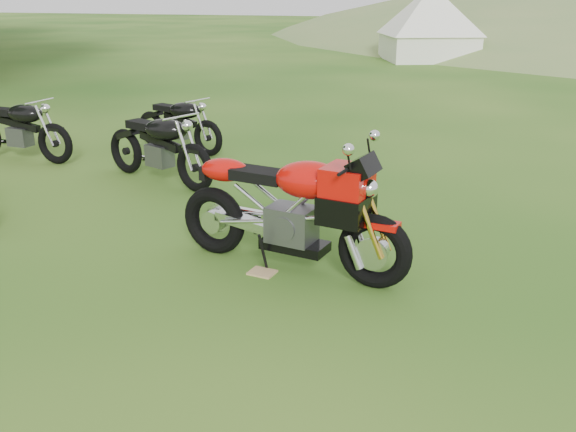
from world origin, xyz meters
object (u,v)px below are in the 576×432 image
(plywood_board, at_px, (262,272))
(vintage_moto_c, at_px, (158,145))
(vintage_moto_d, at_px, (178,122))
(tent_left, at_px, (429,23))
(sport_motorcycle, at_px, (290,201))
(vintage_moto_b, at_px, (18,127))

(plywood_board, xyz_separation_m, vintage_moto_c, (-2.29, 2.45, 0.51))
(vintage_moto_d, xyz_separation_m, tent_left, (2.66, 15.58, 0.85))
(sport_motorcycle, height_order, vintage_moto_c, sport_motorcycle)
(vintage_moto_b, bearing_deg, vintage_moto_d, 36.38)
(plywood_board, relative_size, vintage_moto_b, 0.12)
(sport_motorcycle, height_order, plywood_board, sport_motorcycle)
(vintage_moto_c, bearing_deg, tent_left, 105.95)
(sport_motorcycle, bearing_deg, plywood_board, -126.87)
(plywood_board, xyz_separation_m, tent_left, (-0.16, 19.76, 1.31))
(vintage_moto_c, bearing_deg, vintage_moto_b, -167.86)
(vintage_moto_b, xyz_separation_m, vintage_moto_c, (2.62, -0.50, 0.02))
(vintage_moto_b, distance_m, vintage_moto_d, 2.42)
(plywood_board, bearing_deg, vintage_moto_b, 149.03)
(sport_motorcycle, bearing_deg, vintage_moto_c, 149.54)
(vintage_moto_d, bearing_deg, vintage_moto_b, -129.72)
(vintage_moto_b, bearing_deg, plywood_board, -25.23)
(plywood_board, height_order, tent_left, tent_left)
(vintage_moto_b, xyz_separation_m, tent_left, (4.74, 16.81, 0.81))
(sport_motorcycle, distance_m, vintage_moto_b, 5.82)
(plywood_board, relative_size, vintage_moto_d, 0.13)
(plywood_board, distance_m, vintage_moto_d, 5.06)
(vintage_moto_b, xyz_separation_m, vintage_moto_d, (2.09, 1.24, -0.04))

